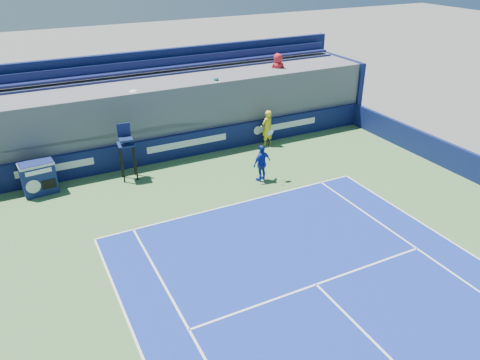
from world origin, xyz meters
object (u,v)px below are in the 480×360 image
match_clock (38,177)px  umpire_chair (126,146)px  tennis_player (262,163)px  ball_person (267,128)px

match_clock → umpire_chair: size_ratio=0.56×
match_clock → tennis_player: tennis_player is taller
match_clock → tennis_player: (8.67, -3.08, 0.10)m
umpire_chair → tennis_player: tennis_player is taller
ball_person → umpire_chair: 7.30m
ball_person → umpire_chair: umpire_chair is taller
umpire_chair → tennis_player: 5.81m
match_clock → umpire_chair: umpire_chair is taller
match_clock → tennis_player: size_ratio=0.54×
ball_person → tennis_player: bearing=42.9°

